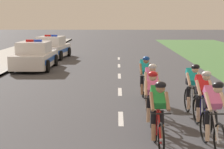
% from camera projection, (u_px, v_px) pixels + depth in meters
% --- Properties ---
extents(lane_markings_centre, '(0.14, 25.60, 0.01)m').
position_uv_depth(lane_markings_centre, '(120.00, 92.00, 15.13)').
color(lane_markings_centre, white).
rests_on(lane_markings_centre, ground).
extents(cyclist_lead, '(0.43, 1.72, 1.56)m').
position_uv_depth(cyclist_lead, '(158.00, 114.00, 8.46)').
color(cyclist_lead, black).
rests_on(cyclist_lead, ground).
extents(cyclist_second, '(0.44, 1.72, 1.56)m').
position_uv_depth(cyclist_second, '(213.00, 114.00, 8.44)').
color(cyclist_second, black).
rests_on(cyclist_second, ground).
extents(cyclist_third, '(0.43, 1.72, 1.56)m').
position_uv_depth(cyclist_third, '(152.00, 99.00, 9.94)').
color(cyclist_third, black).
rests_on(cyclist_third, ground).
extents(cyclist_fourth, '(0.43, 1.72, 1.56)m').
position_uv_depth(cyclist_fourth, '(203.00, 99.00, 10.00)').
color(cyclist_fourth, black).
rests_on(cyclist_fourth, ground).
extents(cyclist_fifth, '(0.43, 1.72, 1.56)m').
position_uv_depth(cyclist_fifth, '(151.00, 88.00, 11.43)').
color(cyclist_fifth, black).
rests_on(cyclist_fifth, ground).
extents(cyclist_sixth, '(0.44, 1.72, 1.56)m').
position_uv_depth(cyclist_sixth, '(192.00, 89.00, 11.34)').
color(cyclist_sixth, black).
rests_on(cyclist_sixth, ground).
extents(cyclist_seventh, '(0.43, 1.72, 1.56)m').
position_uv_depth(cyclist_seventh, '(145.00, 77.00, 13.49)').
color(cyclist_seventh, black).
rests_on(cyclist_seventh, ground).
extents(police_car_nearest, '(2.01, 4.40, 1.59)m').
position_uv_depth(police_car_nearest, '(35.00, 56.00, 21.54)').
color(police_car_nearest, white).
rests_on(police_car_nearest, ground).
extents(police_car_second, '(2.27, 4.53, 1.59)m').
position_uv_depth(police_car_second, '(52.00, 48.00, 27.06)').
color(police_car_second, white).
rests_on(police_car_second, ground).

